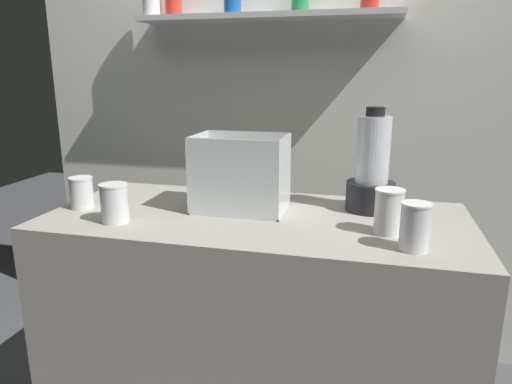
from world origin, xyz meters
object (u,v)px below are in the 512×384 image
Objects in this scene: juice_cup_beet_left at (115,206)px; juice_cup_beet_middle at (389,215)px; carrot_display_bin at (239,187)px; juice_cup_orange_far_left at (82,195)px; juice_cup_beet_right at (415,229)px; blender_pitcher at (372,172)px.

juice_cup_beet_middle is (0.84, 0.10, 0.00)m from juice_cup_beet_left.
juice_cup_beet_middle is at bearing -14.86° from carrot_display_bin.
juice_cup_beet_middle reaches higher than juice_cup_orange_far_left.
juice_cup_orange_far_left is at bearing 173.19° from juice_cup_beet_right.
carrot_display_bin is 0.88× the size of blender_pitcher.
juice_cup_orange_far_left is at bearing 179.23° from juice_cup_beet_middle.
juice_cup_beet_right reaches higher than juice_cup_beet_left.
juice_cup_beet_middle is 1.03× the size of juice_cup_beet_right.
juice_cup_beet_left is at bearing -173.42° from juice_cup_beet_middle.
blender_pitcher reaches higher than juice_cup_beet_middle.
juice_cup_beet_right is (0.06, -0.12, 0.00)m from juice_cup_beet_middle.
blender_pitcher is 3.19× the size of juice_cup_orange_far_left.
blender_pitcher is at bearing 108.69° from juice_cup_beet_right.
carrot_display_bin reaches higher than juice_cup_orange_far_left.
juice_cup_beet_left reaches higher than juice_cup_orange_far_left.
juice_cup_beet_right is (1.10, -0.13, 0.01)m from juice_cup_orange_far_left.
blender_pitcher is 2.84× the size of juice_cup_beet_left.
blender_pitcher is (0.44, 0.10, 0.05)m from carrot_display_bin.
carrot_display_bin is 0.56m from juice_cup_orange_far_left.
blender_pitcher is 0.86m from juice_cup_beet_left.
blender_pitcher is at bearing 103.20° from juice_cup_beet_middle.
carrot_display_bin reaches higher than juice_cup_beet_middle.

